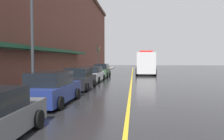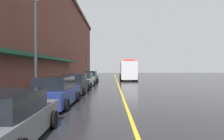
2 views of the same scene
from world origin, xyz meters
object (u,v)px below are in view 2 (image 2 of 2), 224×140
at_px(parked_car_2, 76,84).
at_px(parked_car_0, 7,119).
at_px(parked_car_3, 85,80).
at_px(street_lamp_left, 36,35).
at_px(parked_car_4, 91,77).
at_px(parking_meter_0, 77,77).
at_px(box_truck, 128,71).
at_px(parked_car_1, 56,92).
at_px(traffic_light_near, 87,62).
at_px(parking_meter_1, 83,75).

bearing_deg(parked_car_2, parked_car_0, -178.66).
distance_m(parked_car_3, street_lamp_left, 10.50).
distance_m(parked_car_4, parking_meter_0, 4.24).
xyz_separation_m(parked_car_2, box_truck, (6.00, 17.92, 0.88)).
height_order(parked_car_3, parking_meter_0, parked_car_3).
height_order(parked_car_1, parked_car_4, parked_car_4).
distance_m(parked_car_2, parked_car_4, 12.11).
relative_size(parked_car_1, parked_car_4, 1.02).
height_order(parking_meter_0, street_lamp_left, street_lamp_left).
height_order(parking_meter_0, traffic_light_near, traffic_light_near).
distance_m(parked_car_2, parking_meter_1, 12.94).
xyz_separation_m(parked_car_0, parked_car_1, (-0.18, 5.68, 0.07)).
distance_m(parked_car_1, box_truck, 24.57).
xyz_separation_m(parked_car_4, parking_meter_1, (-1.42, 0.76, 0.25)).
bearing_deg(parked_car_1, parking_meter_1, 5.41).
bearing_deg(parking_meter_0, parked_car_2, -80.41).
bearing_deg(parked_car_1, parked_car_0, -176.73).
height_order(parked_car_2, parking_meter_0, parked_car_2).
bearing_deg(parking_meter_1, parked_car_1, -86.02).
relative_size(parked_car_4, street_lamp_left, 0.66).
relative_size(parked_car_3, parked_car_4, 1.07).
distance_m(parked_car_1, parked_car_3, 11.60).
xyz_separation_m(parked_car_2, parking_meter_1, (-1.37, 12.87, 0.27)).
bearing_deg(parked_car_4, parked_car_1, 179.80).
bearing_deg(parked_car_0, parked_car_2, -1.14).
bearing_deg(parked_car_3, parked_car_1, -178.28).
xyz_separation_m(parked_car_1, box_truck, (6.06, 23.79, 0.88)).
height_order(parked_car_0, parked_car_3, parked_car_3).
xyz_separation_m(parking_meter_0, street_lamp_left, (-0.60, -12.05, 3.34)).
height_order(parked_car_4, box_truck, box_truck).
bearing_deg(street_lamp_left, box_truck, 69.97).
height_order(parking_meter_1, street_lamp_left, street_lamp_left).
bearing_deg(parked_car_0, traffic_light_near, 1.08).
bearing_deg(street_lamp_left, parked_car_0, -74.68).
height_order(parked_car_3, traffic_light_near, traffic_light_near).
relative_size(parked_car_2, traffic_light_near, 1.12).
distance_m(parked_car_3, box_truck, 13.64).
height_order(box_truck, street_lamp_left, street_lamp_left).
relative_size(box_truck, traffic_light_near, 2.14).
height_order(parked_car_2, parking_meter_1, parked_car_2).
xyz_separation_m(parked_car_3, street_lamp_left, (-1.93, -9.66, 3.65)).
bearing_deg(street_lamp_left, parked_car_2, 63.34).
distance_m(parked_car_0, parked_car_3, 17.28).
relative_size(parked_car_0, street_lamp_left, 0.67).
bearing_deg(parked_car_4, traffic_light_near, 13.99).
relative_size(parking_meter_0, parking_meter_1, 1.00).
height_order(parked_car_0, street_lamp_left, street_lamp_left).
bearing_deg(parked_car_0, parked_car_3, -1.18).
distance_m(parked_car_1, parked_car_4, 17.97).
xyz_separation_m(parked_car_0, street_lamp_left, (-2.09, 7.62, 3.67)).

